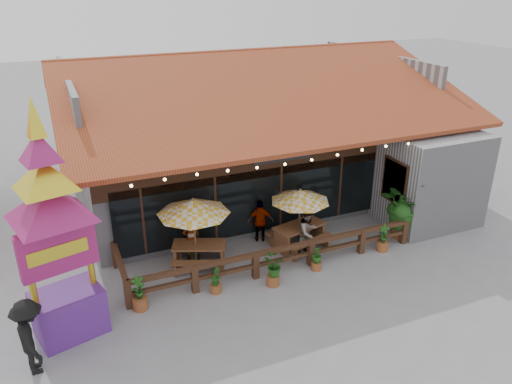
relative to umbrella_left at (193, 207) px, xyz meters
name	(u,v)px	position (x,y,z in m)	size (l,w,h in m)	color
ground	(316,255)	(4.05, -0.88, -2.19)	(100.00, 100.00, 0.00)	gray
restaurant_building	(250,140)	(4.31, 5.73, 0.01)	(15.50, 14.73, 6.09)	#A7A7AC
patio_railing	(260,256)	(1.79, -1.15, -1.58)	(10.00, 2.60, 0.92)	#462B19
umbrella_left	(193,207)	(0.00, 0.00, 0.00)	(3.02, 3.02, 2.51)	brown
umbrella_right	(300,196)	(3.78, -0.05, -0.26)	(2.13, 2.13, 2.22)	brown
picnic_table_left	(199,251)	(0.12, 0.00, -1.63)	(2.17, 2.04, 0.83)	brown
picnic_table_right	(299,232)	(3.74, -0.18, -1.60)	(2.14, 1.95, 0.88)	brown
thai_sign_tower	(51,210)	(-4.07, -1.86, 1.49)	(3.15, 3.15, 6.96)	#562382
tropical_plant	(403,205)	(7.53, -0.95, -0.89)	(2.08, 1.97, 2.27)	brown
diner_a	(192,238)	(0.00, 0.44, -1.35)	(0.61, 0.40, 1.68)	#331A10
diner_b	(308,232)	(3.79, -0.68, -1.35)	(0.82, 0.64, 1.68)	#331A10
diner_c	(261,221)	(2.67, 0.80, -1.39)	(0.93, 0.39, 1.59)	#331A10
pedestrian	(31,337)	(-4.98, -3.03, -1.19)	(1.30, 0.75, 2.01)	black
planter_a	(139,295)	(-2.16, -1.56, -1.73)	(0.45, 0.45, 1.10)	brown
planter_b	(216,281)	(0.12, -1.64, -1.80)	(0.37, 0.40, 0.86)	brown
planter_c	(273,269)	(1.89, -1.96, -1.62)	(0.82, 0.81, 1.02)	brown
planter_d	(317,259)	(3.58, -1.71, -1.78)	(0.44, 0.44, 0.84)	brown
planter_e	(383,240)	(6.33, -1.54, -1.77)	(0.43, 0.41, 1.01)	brown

